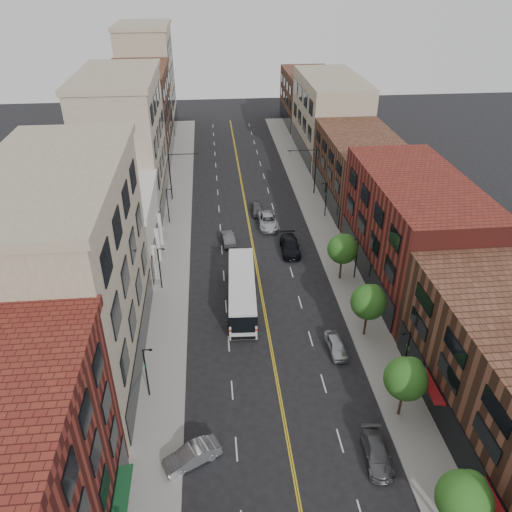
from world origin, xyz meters
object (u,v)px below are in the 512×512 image
object	(u,v)px
city_bus	(242,289)
car_lane_b	(268,221)
car_angle_b	(192,455)
car_parked_far	(336,345)
car_lane_a	(290,246)
car_parked_mid	(377,453)
car_lane_c	(257,209)
car_lane_behind	(228,238)

from	to	relation	value
city_bus	car_lane_b	bearing A→B (deg)	77.55
car_angle_b	car_parked_far	distance (m)	17.15
car_lane_a	car_lane_b	size ratio (longest dim) A/B	0.99
car_parked_mid	car_parked_far	distance (m)	11.90
car_parked_mid	car_lane_a	xyz separation A→B (m)	(-1.73, 30.59, 0.16)
car_parked_mid	car_lane_c	xyz separation A→B (m)	(-4.76, 41.88, 0.04)
car_lane_a	car_lane_c	distance (m)	11.69
car_angle_b	car_lane_a	bearing A→B (deg)	132.08
car_lane_b	car_lane_c	size ratio (longest dim) A/B	1.40
car_parked_far	city_bus	bearing A→B (deg)	131.63
city_bus	car_lane_b	world-z (taller)	city_bus
car_angle_b	car_lane_b	xyz separation A→B (m)	(9.86, 36.71, 0.08)
car_angle_b	car_parked_far	bearing A→B (deg)	103.03
city_bus	car_lane_behind	distance (m)	13.41
car_parked_mid	car_lane_behind	xyz separation A→B (m)	(-9.37, 33.58, 0.06)
car_angle_b	car_lane_behind	distance (m)	32.77
city_bus	car_lane_a	size ratio (longest dim) A/B	2.26
car_lane_b	car_lane_c	xyz separation A→B (m)	(-1.06, 4.08, -0.10)
car_angle_b	car_parked_far	size ratio (longest dim) A/B	1.08
city_bus	car_angle_b	distance (m)	19.85
car_lane_behind	car_lane_a	distance (m)	8.21
car_parked_mid	car_lane_c	size ratio (longest dim) A/B	1.11
city_bus	car_parked_far	bearing A→B (deg)	-42.40
car_angle_b	car_lane_a	distance (m)	31.79
car_lane_behind	car_lane_a	bearing A→B (deg)	152.84
car_angle_b	car_lane_behind	size ratio (longest dim) A/B	1.00
car_parked_far	car_lane_c	world-z (taller)	car_lane_c
city_bus	car_lane_c	bearing A→B (deg)	83.05
car_parked_mid	car_lane_behind	distance (m)	34.86
car_parked_far	car_angle_b	bearing A→B (deg)	-143.96
car_lane_a	city_bus	bearing A→B (deg)	-121.73
car_lane_b	car_parked_mid	bearing A→B (deg)	-83.46
car_lane_c	car_lane_behind	bearing A→B (deg)	-119.03
car_angle_b	car_parked_mid	bearing A→B (deg)	59.36
car_angle_b	car_parked_far	world-z (taller)	car_angle_b
city_bus	car_lane_a	xyz separation A→B (m)	(6.78, 10.34, -1.06)
car_parked_mid	car_lane_b	world-z (taller)	car_lane_b
car_lane_a	car_lane_b	bearing A→B (deg)	106.74
city_bus	car_lane_c	size ratio (longest dim) A/B	3.14
car_lane_a	car_lane_behind	bearing A→B (deg)	160.14
city_bus	car_lane_a	world-z (taller)	city_bus
car_angle_b	car_parked_mid	world-z (taller)	car_angle_b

